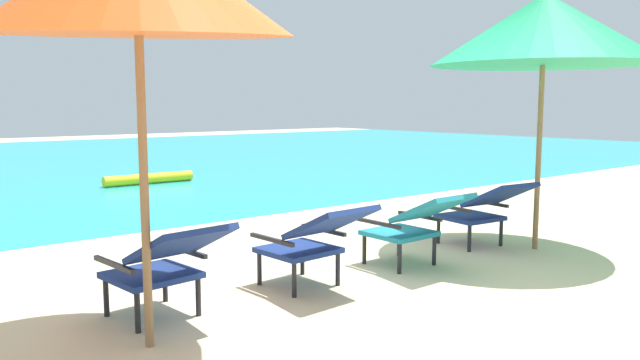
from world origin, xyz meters
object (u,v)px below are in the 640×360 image
at_px(lounge_chair_near_left, 313,238).
at_px(lounge_chair_far_right, 484,207).
at_px(lounge_chair_far_left, 165,261).
at_px(beach_umbrella_right, 544,29).
at_px(lounge_chair_near_right, 415,222).
at_px(swim_buoy, 149,179).

bearing_deg(lounge_chair_near_left, lounge_chair_far_right, 1.04).
distance_m(lounge_chair_far_left, beach_umbrella_right, 4.06).
bearing_deg(lounge_chair_far_left, beach_umbrella_right, -5.32).
bearing_deg(lounge_chair_far_left, lounge_chair_near_right, -2.60).
bearing_deg(beach_umbrella_right, lounge_chair_near_right, 170.57).
height_order(lounge_chair_far_left, beach_umbrella_right, beach_umbrella_right).
relative_size(lounge_chair_far_left, beach_umbrella_right, 0.33).
relative_size(lounge_chair_near_left, beach_umbrella_right, 0.32).
height_order(swim_buoy, beach_umbrella_right, beach_umbrella_right).
relative_size(lounge_chair_near_right, lounge_chair_far_right, 0.95).
xyz_separation_m(lounge_chair_far_right, beach_umbrella_right, (0.38, -0.33, 1.68)).
relative_size(lounge_chair_near_left, lounge_chair_far_right, 0.98).
bearing_deg(beach_umbrella_right, swim_buoy, 97.54).
distance_m(swim_buoy, lounge_chair_far_left, 7.17).
bearing_deg(lounge_chair_far_right, lounge_chair_far_left, 179.86).
relative_size(swim_buoy, lounge_chair_near_left, 1.77).
relative_size(swim_buoy, beach_umbrella_right, 0.57).
bearing_deg(swim_buoy, lounge_chair_near_right, -94.54).
xyz_separation_m(lounge_chair_near_right, beach_umbrella_right, (1.45, -0.24, 1.68)).
xyz_separation_m(swim_buoy, lounge_chair_far_right, (0.54, -6.62, 0.31)).
height_order(lounge_chair_far_left, lounge_chair_near_left, same).
distance_m(swim_buoy, beach_umbrella_right, 7.30).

